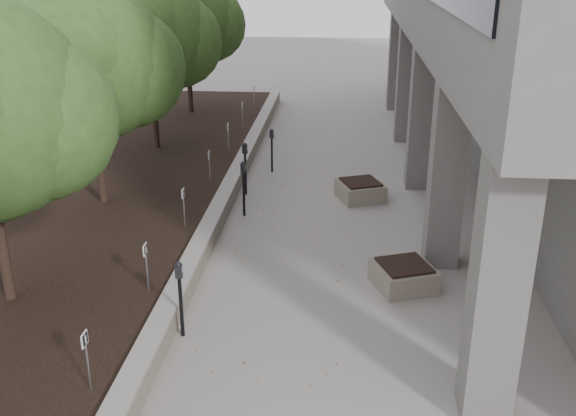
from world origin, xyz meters
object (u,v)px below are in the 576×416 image
(crabapple_tree_4, at_px, (151,62))
(planter_front, at_px, (404,275))
(parking_meter_2, at_px, (181,299))
(parking_meter_4, at_px, (245,169))
(parking_meter_3, at_px, (244,189))
(crabapple_tree_5, at_px, (187,41))
(planter_back, at_px, (360,190))
(crabapple_tree_3, at_px, (93,96))
(parking_meter_5, at_px, (272,151))

(crabapple_tree_4, height_order, planter_front, crabapple_tree_4)
(parking_meter_2, xyz_separation_m, parking_meter_4, (0.07, 7.26, 0.02))
(parking_meter_3, height_order, planter_front, parking_meter_3)
(crabapple_tree_5, bearing_deg, planter_back, -51.43)
(crabapple_tree_5, distance_m, planter_front, 15.37)
(crabapple_tree_3, relative_size, crabapple_tree_4, 1.00)
(crabapple_tree_4, bearing_deg, planter_front, -48.18)
(crabapple_tree_5, relative_size, parking_meter_4, 3.63)
(crabapple_tree_4, xyz_separation_m, parking_meter_4, (3.36, -3.11, -2.37))
(planter_front, bearing_deg, parking_meter_2, -151.76)
(parking_meter_4, height_order, parking_meter_5, parking_meter_4)
(crabapple_tree_4, distance_m, parking_meter_4, 5.16)
(parking_meter_2, height_order, parking_meter_5, parking_meter_2)
(planter_front, distance_m, planter_back, 5.05)
(parking_meter_2, bearing_deg, crabapple_tree_5, 96.91)
(planter_front, xyz_separation_m, planter_back, (-0.79, 4.99, 0.00))
(crabapple_tree_3, distance_m, parking_meter_3, 4.29)
(crabapple_tree_4, distance_m, parking_meter_5, 4.71)
(parking_meter_4, distance_m, planter_back, 3.22)
(crabapple_tree_5, xyz_separation_m, parking_meter_4, (3.36, -8.11, -2.37))
(parking_meter_3, height_order, parking_meter_4, parking_meter_4)
(parking_meter_2, bearing_deg, crabapple_tree_3, 116.35)
(planter_back, bearing_deg, crabapple_tree_3, -164.66)
(planter_front, height_order, planter_back, planter_back)
(parking_meter_3, bearing_deg, parking_meter_4, 100.65)
(planter_front, bearing_deg, parking_meter_3, 137.02)
(parking_meter_2, distance_m, planter_front, 4.61)
(crabapple_tree_5, relative_size, parking_meter_3, 3.72)
(crabapple_tree_5, height_order, planter_back, crabapple_tree_5)
(parking_meter_3, bearing_deg, crabapple_tree_5, 114.00)
(crabapple_tree_4, relative_size, parking_meter_5, 4.00)
(parking_meter_2, relative_size, planter_back, 1.30)
(crabapple_tree_3, xyz_separation_m, planter_back, (6.54, 1.80, -2.86))
(crabapple_tree_4, distance_m, planter_back, 7.83)
(parking_meter_4, height_order, planter_back, parking_meter_4)
(parking_meter_4, xyz_separation_m, planter_front, (3.97, -5.09, -0.49))
(crabapple_tree_5, distance_m, parking_meter_5, 7.61)
(parking_meter_5, distance_m, planter_back, 3.43)
(crabapple_tree_4, bearing_deg, crabapple_tree_3, -90.00)
(parking_meter_3, relative_size, parking_meter_4, 0.98)
(crabapple_tree_3, xyz_separation_m, crabapple_tree_5, (0.00, 10.00, 0.00))
(parking_meter_3, bearing_deg, planter_back, 29.98)
(crabapple_tree_3, height_order, parking_meter_5, crabapple_tree_3)
(crabapple_tree_4, bearing_deg, planter_back, -26.10)
(parking_meter_3, bearing_deg, crabapple_tree_4, 131.08)
(planter_back, bearing_deg, crabapple_tree_5, 128.57)
(crabapple_tree_4, relative_size, planter_back, 4.86)
(crabapple_tree_4, height_order, parking_meter_4, crabapple_tree_4)
(parking_meter_3, bearing_deg, parking_meter_5, 88.60)
(crabapple_tree_4, distance_m, crabapple_tree_5, 5.00)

